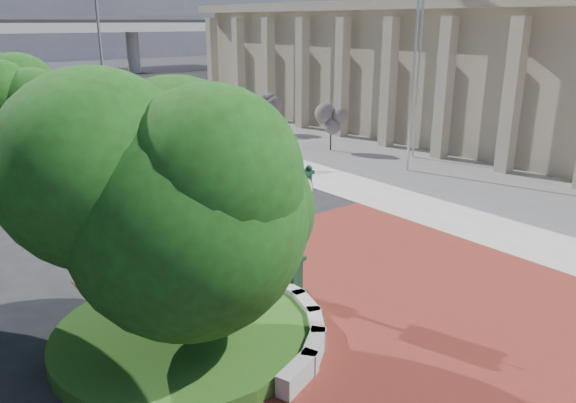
{
  "coord_description": "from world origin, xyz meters",
  "views": [
    {
      "loc": [
        -10.39,
        -10.79,
        7.39
      ],
      "look_at": [
        -0.57,
        1.5,
        2.3
      ],
      "focal_mm": 35.0,
      "sensor_mm": 36.0,
      "label": 1
    }
  ],
  "objects": [
    {
      "name": "shrub_far",
      "position": [
        12.45,
        23.98,
        1.59
      ],
      "size": [
        1.2,
        1.2,
        2.2
      ],
      "color": "#38281C",
      "rests_on": "ground"
    },
    {
      "name": "parked_car",
      "position": [
        1.54,
        34.54,
        0.71
      ],
      "size": [
        2.97,
        4.49,
        1.42
      ],
      "primitive_type": "imported",
      "rotation": [
        0.0,
        0.0,
        -0.34
      ],
      "color": "maroon",
      "rests_on": "ground"
    },
    {
      "name": "tree_street",
      "position": [
        -4.0,
        18.0,
        3.24
      ],
      "size": [
        4.4,
        4.4,
        5.45
      ],
      "color": "#38281C",
      "rests_on": "ground"
    },
    {
      "name": "grass_bed",
      "position": [
        -5.0,
        0.0,
        0.2
      ],
      "size": [
        6.1,
        6.1,
        0.4
      ],
      "primitive_type": "cylinder",
      "color": "#1A3F12",
      "rests_on": "ground"
    },
    {
      "name": "ground",
      "position": [
        0.0,
        0.0,
        0.0
      ],
      "size": [
        200.0,
        200.0,
        0.0
      ],
      "primitive_type": "plane",
      "color": "black",
      "rests_on": "ground"
    },
    {
      "name": "flagpole_a",
      "position": [
        14.4,
        8.95,
        5.46
      ],
      "size": [
        1.56,
        0.82,
        10.65
      ],
      "color": "silver",
      "rests_on": "ground"
    },
    {
      "name": "shrub_mid",
      "position": [
        12.49,
        19.9,
        1.59
      ],
      "size": [
        1.2,
        1.2,
        2.2
      ],
      "color": "#38281C",
      "rests_on": "ground"
    },
    {
      "name": "tree_planter",
      "position": [
        -5.0,
        0.0,
        3.72
      ],
      "size": [
        5.2,
        5.2,
        6.33
      ],
      "color": "#38281C",
      "rests_on": "ground"
    },
    {
      "name": "planter_wall",
      "position": [
        -2.71,
        -0.0,
        0.27
      ],
      "size": [
        2.96,
        6.77,
        0.54
      ],
      "color": "#9E9B93",
      "rests_on": "ground"
    },
    {
      "name": "sidewalk",
      "position": [
        16.0,
        10.0,
        0.02
      ],
      "size": [
        20.0,
        50.0,
        0.04
      ],
      "primitive_type": "cube",
      "color": "#9E9B93",
      "rests_on": "ground"
    },
    {
      "name": "flagpole_b",
      "position": [
        11.88,
        7.23,
        5.49
      ],
      "size": [
        1.59,
        0.74,
        10.72
      ],
      "color": "silver",
      "rests_on": "ground"
    },
    {
      "name": "civic_building",
      "position": [
        23.6,
        12.0,
        4.33
      ],
      "size": [
        17.35,
        44.0,
        8.6
      ],
      "color": "tan",
      "rests_on": "ground"
    },
    {
      "name": "post_clock",
      "position": [
        -1.48,
        0.23,
        2.31
      ],
      "size": [
        1.06,
        1.06,
        4.2
      ],
      "color": "black",
      "rests_on": "ground"
    },
    {
      "name": "plaza",
      "position": [
        0.0,
        -1.0,
        0.02
      ],
      "size": [
        12.0,
        12.0,
        0.04
      ],
      "primitive_type": "cube",
      "color": "maroon",
      "rests_on": "ground"
    },
    {
      "name": "street_lamp_near",
      "position": [
        2.78,
        23.36,
        5.64
      ],
      "size": [
        2.08,
        0.92,
        9.62
      ],
      "color": "slate",
      "rests_on": "ground"
    },
    {
      "name": "shrub_near",
      "position": [
        12.01,
        13.19,
        1.59
      ],
      "size": [
        1.2,
        1.2,
        2.2
      ],
      "color": "#38281C",
      "rests_on": "ground"
    }
  ]
}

